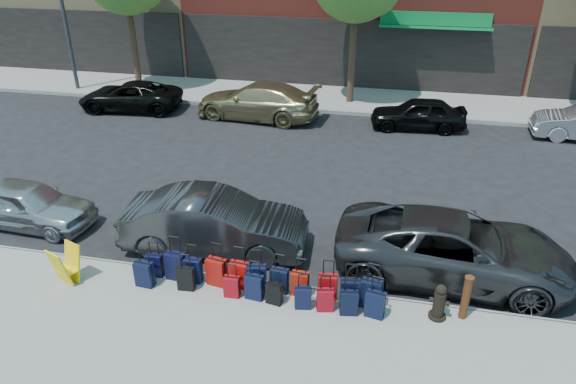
% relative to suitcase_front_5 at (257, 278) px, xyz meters
% --- Properties ---
extents(ground, '(120.00, 120.00, 0.00)m').
position_rel_suitcase_front_5_xyz_m(ground, '(0.04, 4.80, -0.47)').
color(ground, black).
rests_on(ground, ground).
extents(sidewalk_near, '(60.00, 4.00, 0.15)m').
position_rel_suitcase_front_5_xyz_m(sidewalk_near, '(0.04, -1.70, -0.39)').
color(sidewalk_near, gray).
rests_on(sidewalk_near, ground).
extents(sidewalk_far, '(60.00, 4.00, 0.15)m').
position_rel_suitcase_front_5_xyz_m(sidewalk_far, '(0.04, 14.80, -0.39)').
color(sidewalk_far, gray).
rests_on(sidewalk_far, ground).
extents(curb_near, '(60.00, 0.08, 0.15)m').
position_rel_suitcase_front_5_xyz_m(curb_near, '(0.04, 0.32, -0.39)').
color(curb_near, gray).
rests_on(curb_near, ground).
extents(curb_far, '(60.00, 0.08, 0.15)m').
position_rel_suitcase_front_5_xyz_m(curb_far, '(0.04, 12.78, -0.39)').
color(curb_far, gray).
rests_on(curb_far, ground).
extents(suitcase_front_0, '(0.38, 0.22, 0.89)m').
position_rel_suitcase_front_5_xyz_m(suitcase_front_0, '(-2.42, 0.03, -0.04)').
color(suitcase_front_0, black).
rests_on(suitcase_front_0, sidewalk_near).
extents(suitcase_front_1, '(0.45, 0.26, 1.07)m').
position_rel_suitcase_front_5_xyz_m(suitcase_front_1, '(-1.90, 0.03, 0.02)').
color(suitcase_front_1, black).
rests_on(suitcase_front_1, sidewalk_near).
extents(suitcase_front_2, '(0.40, 0.23, 0.95)m').
position_rel_suitcase_front_5_xyz_m(suitcase_front_2, '(-1.48, 0.00, -0.02)').
color(suitcase_front_2, black).
rests_on(suitcase_front_2, sidewalk_near).
extents(suitcase_front_3, '(0.47, 0.31, 1.05)m').
position_rel_suitcase_front_5_xyz_m(suitcase_front_3, '(-0.93, 0.02, 0.01)').
color(suitcase_front_3, '#980F09').
rests_on(suitcase_front_3, sidewalk_near).
extents(suitcase_front_4, '(0.44, 0.26, 1.01)m').
position_rel_suitcase_front_5_xyz_m(suitcase_front_4, '(-0.41, 0.03, -0.00)').
color(suitcase_front_4, '#A80D0A').
rests_on(suitcase_front_4, sidewalk_near).
extents(suitcase_front_5, '(0.46, 0.31, 1.01)m').
position_rel_suitcase_front_5_xyz_m(suitcase_front_5, '(0.00, 0.00, 0.00)').
color(suitcase_front_5, black).
rests_on(suitcase_front_5, sidewalk_near).
extents(suitcase_front_6, '(0.41, 0.25, 0.94)m').
position_rel_suitcase_front_5_xyz_m(suitcase_front_6, '(0.50, 0.05, -0.02)').
color(suitcase_front_6, black).
rests_on(suitcase_front_6, sidewalk_near).
extents(suitcase_front_7, '(0.39, 0.23, 0.90)m').
position_rel_suitcase_front_5_xyz_m(suitcase_front_7, '(0.96, 0.05, -0.03)').
color(suitcase_front_7, '#A3180A').
rests_on(suitcase_front_7, sidewalk_near).
extents(suitcase_front_8, '(0.41, 0.25, 0.95)m').
position_rel_suitcase_front_5_xyz_m(suitcase_front_8, '(1.56, 0.04, -0.02)').
color(suitcase_front_8, '#A20A0F').
rests_on(suitcase_front_8, sidewalk_near).
extents(suitcase_front_9, '(0.44, 0.28, 0.98)m').
position_rel_suitcase_front_5_xyz_m(suitcase_front_9, '(2.06, -0.05, -0.01)').
color(suitcase_front_9, black).
rests_on(suitcase_front_9, sidewalk_near).
extents(suitcase_front_10, '(0.47, 0.32, 1.04)m').
position_rel_suitcase_front_5_xyz_m(suitcase_front_10, '(2.49, -0.03, 0.01)').
color(suitcase_front_10, black).
rests_on(suitcase_front_10, sidewalk_near).
extents(suitcase_back_0, '(0.42, 0.26, 0.96)m').
position_rel_suitcase_front_5_xyz_m(suitcase_back_0, '(-2.48, -0.36, -0.02)').
color(suitcase_back_0, black).
rests_on(suitcase_back_0, sidewalk_near).
extents(suitcase_back_2, '(0.38, 0.24, 0.87)m').
position_rel_suitcase_front_5_xyz_m(suitcase_back_2, '(-1.53, -0.29, -0.05)').
color(suitcase_back_2, black).
rests_on(suitcase_back_2, sidewalk_near).
extents(suitcase_back_4, '(0.34, 0.20, 0.80)m').
position_rel_suitcase_front_5_xyz_m(suitcase_back_4, '(-0.47, -0.32, -0.07)').
color(suitcase_back_4, maroon).
rests_on(suitcase_back_4, sidewalk_near).
extents(suitcase_back_5, '(0.41, 0.26, 0.91)m').
position_rel_suitcase_front_5_xyz_m(suitcase_back_5, '(0.02, -0.28, -0.03)').
color(suitcase_back_5, black).
rests_on(suitcase_back_5, sidewalk_near).
extents(suitcase_back_6, '(0.37, 0.26, 0.80)m').
position_rel_suitcase_front_5_xyz_m(suitcase_back_6, '(0.48, -0.35, -0.07)').
color(suitcase_back_6, black).
rests_on(suitcase_back_6, sidewalk_near).
extents(suitcase_back_7, '(0.37, 0.26, 0.81)m').
position_rel_suitcase_front_5_xyz_m(suitcase_back_7, '(1.10, -0.37, -0.06)').
color(suitcase_back_7, black).
rests_on(suitcase_back_7, sidewalk_near).
extents(suitcase_back_8, '(0.38, 0.26, 0.82)m').
position_rel_suitcase_front_5_xyz_m(suitcase_back_8, '(1.57, -0.34, -0.06)').
color(suitcase_back_8, maroon).
rests_on(suitcase_back_8, sidewalk_near).
extents(suitcase_back_9, '(0.39, 0.26, 0.88)m').
position_rel_suitcase_front_5_xyz_m(suitcase_back_9, '(2.06, -0.35, -0.04)').
color(suitcase_back_9, black).
rests_on(suitcase_back_9, sidewalk_near).
extents(suitcase_back_10, '(0.43, 0.30, 0.93)m').
position_rel_suitcase_front_5_xyz_m(suitcase_back_10, '(2.59, -0.31, -0.03)').
color(suitcase_back_10, black).
rests_on(suitcase_back_10, sidewalk_near).
extents(fire_hydrant, '(0.42, 0.36, 0.81)m').
position_rel_suitcase_front_5_xyz_m(fire_hydrant, '(3.86, -0.09, 0.05)').
color(fire_hydrant, black).
rests_on(fire_hydrant, sidewalk_near).
extents(bollard, '(0.19, 0.19, 1.01)m').
position_rel_suitcase_front_5_xyz_m(bollard, '(4.37, 0.02, 0.20)').
color(bollard, '#38190C').
rests_on(bollard, sidewalk_near).
extents(display_rack, '(0.66, 0.69, 0.90)m').
position_rel_suitcase_front_5_xyz_m(display_rack, '(-4.23, -0.60, 0.12)').
color(display_rack, yellow).
rests_on(display_rack, sidewalk_near).
extents(car_near_0, '(3.76, 1.65, 1.26)m').
position_rel_suitcase_front_5_xyz_m(car_near_0, '(-6.88, 1.66, 0.16)').
color(car_near_0, '#ACAFB3').
rests_on(car_near_0, ground).
extents(car_near_1, '(4.70, 1.96, 1.51)m').
position_rel_suitcase_front_5_xyz_m(car_near_1, '(-1.51, 1.59, 0.29)').
color(car_near_1, '#323234').
rests_on(car_near_1, ground).
extents(car_near_2, '(5.49, 2.71, 1.50)m').
position_rel_suitcase_front_5_xyz_m(car_near_2, '(4.24, 1.69, 0.28)').
color(car_near_2, '#333335').
rests_on(car_near_2, ground).
extents(car_far_0, '(4.67, 2.50, 1.25)m').
position_rel_suitcase_front_5_xyz_m(car_far_0, '(-8.94, 11.46, 0.16)').
color(car_far_0, black).
rests_on(car_far_0, ground).
extents(car_far_1, '(5.40, 2.62, 1.51)m').
position_rel_suitcase_front_5_xyz_m(car_far_1, '(-3.12, 11.55, 0.29)').
color(car_far_1, '#95865B').
rests_on(car_far_1, ground).
extents(car_far_2, '(3.84, 1.77, 1.27)m').
position_rel_suitcase_front_5_xyz_m(car_far_2, '(3.55, 11.65, 0.17)').
color(car_far_2, black).
rests_on(car_far_2, ground).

